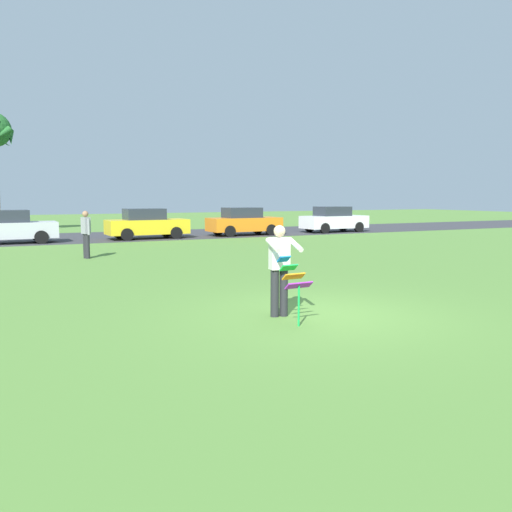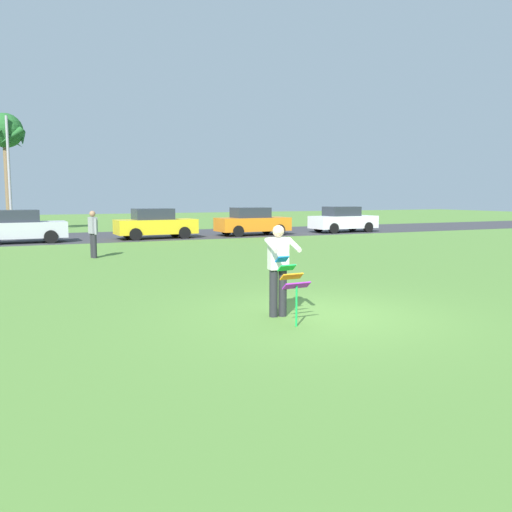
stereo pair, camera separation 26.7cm
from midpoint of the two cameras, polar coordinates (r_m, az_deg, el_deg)
name	(u,v)px [view 1 (the left image)]	position (r m, az deg, el deg)	size (l,w,h in m)	color
ground_plane	(322,314)	(10.38, 6.29, -6.24)	(120.00, 120.00, 0.00)	#568438
road_strip	(108,237)	(30.82, -15.83, 2.01)	(120.00, 8.00, 0.01)	#38383D
person_kite_flyer	(280,267)	(9.98, 1.79, -1.16)	(0.61, 0.70, 1.73)	#26262B
kite_held	(294,279)	(9.40, 3.25, -2.48)	(0.52, 0.65, 1.20)	blue
parked_car_silver	(9,227)	(27.90, -25.18, 2.78)	(4.24, 1.91, 1.60)	silver
parked_car_yellow	(147,224)	(28.77, -11.89, 3.35)	(4.25, 1.94, 1.60)	yellow
parked_car_orange	(244,222)	(30.64, -1.57, 3.67)	(4.25, 1.93, 1.60)	orange
parked_car_white	(334,220)	(33.69, 8.10, 3.86)	(4.26, 1.96, 1.60)	white
person_walker_near	(86,233)	(20.33, -18.10, 2.37)	(0.31, 0.55, 1.73)	#26262B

